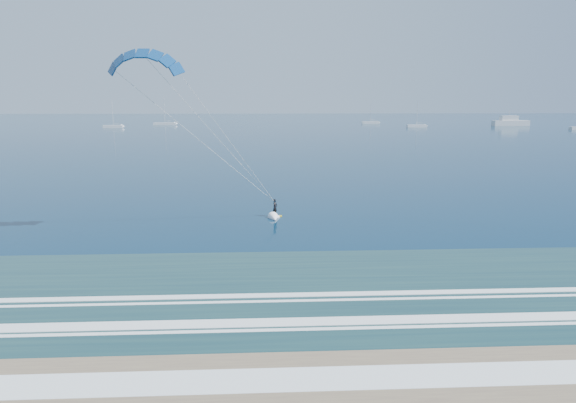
# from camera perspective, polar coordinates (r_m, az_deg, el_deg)

# --- Properties ---
(ground) EXTENTS (900.00, 900.00, 0.00)m
(ground) POSITION_cam_1_polar(r_m,az_deg,el_deg) (24.21, 1.05, -18.75)
(ground) COLOR #083048
(ground) RESTS_ON ground
(kitesurfer_rig) EXTENTS (16.60, 9.23, 17.46)m
(kitesurfer_rig) POSITION_cam_1_polar(r_m,az_deg,el_deg) (49.48, -8.19, 7.37)
(kitesurfer_rig) COLOR gold
(kitesurfer_rig) RESTS_ON ground
(motor_yacht) EXTENTS (16.94, 4.52, 6.74)m
(motor_yacht) POSITION_cam_1_polar(r_m,az_deg,el_deg) (270.44, 23.45, 8.13)
(motor_yacht) COLOR silver
(motor_yacht) RESTS_ON ground
(sailboat_0) EXTENTS (8.57, 2.40, 11.79)m
(sailboat_0) POSITION_cam_1_polar(r_m,az_deg,el_deg) (241.02, -18.83, 7.91)
(sailboat_0) COLOR silver
(sailboat_0) RESTS_ON ground
(sailboat_1) EXTENTS (10.91, 2.40, 14.40)m
(sailboat_1) POSITION_cam_1_polar(r_m,az_deg,el_deg) (261.88, -13.51, 8.42)
(sailboat_1) COLOR silver
(sailboat_1) RESTS_ON ground
(sailboat_2) EXTENTS (8.92, 2.40, 12.10)m
(sailboat_2) POSITION_cam_1_polar(r_m,az_deg,el_deg) (272.26, 9.15, 8.67)
(sailboat_2) COLOR silver
(sailboat_2) RESTS_ON ground
(sailboat_3) EXTENTS (8.68, 2.40, 11.86)m
(sailboat_3) POSITION_cam_1_polar(r_m,az_deg,el_deg) (239.83, 14.09, 8.16)
(sailboat_3) COLOR silver
(sailboat_3) RESTS_ON ground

